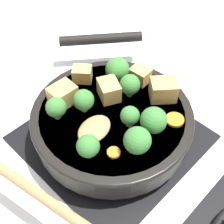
% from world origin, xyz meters
% --- Properties ---
extents(ground_plane, '(2.40, 2.40, 0.00)m').
position_xyz_m(ground_plane, '(0.00, 0.00, 0.00)').
color(ground_plane, white).
extents(front_burner_grate, '(0.31, 0.31, 0.03)m').
position_xyz_m(front_burner_grate, '(0.00, 0.00, 0.01)').
color(front_burner_grate, black).
rests_on(front_burner_grate, ground_plane).
extents(skillet_pan, '(0.39, 0.41, 0.05)m').
position_xyz_m(skillet_pan, '(-0.00, -0.00, 0.06)').
color(skillet_pan, black).
rests_on(skillet_pan, front_burner_grate).
extents(wooden_spoon, '(0.21, 0.22, 0.02)m').
position_xyz_m(wooden_spoon, '(0.13, 0.02, 0.09)').
color(wooden_spoon, '#A87A4C').
rests_on(wooden_spoon, skillet_pan).
extents(tofu_cube_center_large, '(0.06, 0.06, 0.04)m').
position_xyz_m(tofu_cube_center_large, '(-0.09, 0.04, 0.10)').
color(tofu_cube_center_large, tan).
rests_on(tofu_cube_center_large, skillet_pan).
extents(tofu_cube_near_handle, '(0.05, 0.05, 0.04)m').
position_xyz_m(tofu_cube_near_handle, '(-0.02, -0.03, 0.10)').
color(tofu_cube_near_handle, tan).
rests_on(tofu_cube_near_handle, skillet_pan).
extents(tofu_cube_east_chunk, '(0.03, 0.04, 0.03)m').
position_xyz_m(tofu_cube_east_chunk, '(-0.10, -0.02, 0.09)').
color(tofu_cube_east_chunk, tan).
rests_on(tofu_cube_east_chunk, skillet_pan).
extents(tofu_cube_west_chunk, '(0.05, 0.05, 0.03)m').
position_xyz_m(tofu_cube_west_chunk, '(-0.02, -0.10, 0.09)').
color(tofu_cube_west_chunk, tan).
rests_on(tofu_cube_west_chunk, skillet_pan).
extents(tofu_cube_back_piece, '(0.05, 0.04, 0.04)m').
position_xyz_m(tofu_cube_back_piece, '(0.05, -0.08, 0.10)').
color(tofu_cube_back_piece, tan).
rests_on(tofu_cube_back_piece, skillet_pan).
extents(broccoli_floret_near_spoon, '(0.03, 0.03, 0.04)m').
position_xyz_m(broccoli_floret_near_spoon, '(-0.00, 0.04, 0.10)').
color(broccoli_floret_near_spoon, '#709956').
rests_on(broccoli_floret_near_spoon, skillet_pan).
extents(broccoli_floret_center_top, '(0.05, 0.05, 0.05)m').
position_xyz_m(broccoli_floret_center_top, '(-0.02, 0.08, 0.11)').
color(broccoli_floret_center_top, '#709956').
rests_on(broccoli_floret_center_top, skillet_pan).
extents(broccoli_floret_east_rim, '(0.04, 0.04, 0.05)m').
position_xyz_m(broccoli_floret_east_rim, '(0.03, 0.09, 0.11)').
color(broccoli_floret_east_rim, '#709956').
rests_on(broccoli_floret_east_rim, skillet_pan).
extents(broccoli_floret_west_rim, '(0.04, 0.04, 0.04)m').
position_xyz_m(broccoli_floret_west_rim, '(0.08, -0.06, 0.10)').
color(broccoli_floret_west_rim, '#709956').
rests_on(broccoli_floret_west_rim, skillet_pan).
extents(broccoli_floret_north_edge, '(0.04, 0.04, 0.05)m').
position_xyz_m(broccoli_floret_north_edge, '(-0.05, -0.01, 0.10)').
color(broccoli_floret_north_edge, '#709956').
rests_on(broccoli_floret_north_edge, skillet_pan).
extents(broccoli_floret_south_cluster, '(0.04, 0.04, 0.05)m').
position_xyz_m(broccoli_floret_south_cluster, '(0.03, -0.04, 0.10)').
color(broccoli_floret_south_cluster, '#709956').
rests_on(broccoli_floret_south_cluster, skillet_pan).
extents(broccoli_floret_mid_floret, '(0.04, 0.04, 0.04)m').
position_xyz_m(broccoli_floret_mid_floret, '(0.09, 0.04, 0.10)').
color(broccoli_floret_mid_floret, '#709956').
rests_on(broccoli_floret_mid_floret, skillet_pan).
extents(broccoli_floret_small_inner, '(0.05, 0.05, 0.05)m').
position_xyz_m(broccoli_floret_small_inner, '(-0.07, -0.05, 0.11)').
color(broccoli_floret_small_inner, '#709956').
rests_on(broccoli_floret_small_inner, skillet_pan).
extents(carrot_slice_orange_thin, '(0.03, 0.03, 0.01)m').
position_xyz_m(carrot_slice_orange_thin, '(-0.06, 0.09, 0.08)').
color(carrot_slice_orange_thin, orange).
rests_on(carrot_slice_orange_thin, skillet_pan).
extents(carrot_slice_near_center, '(0.02, 0.02, 0.01)m').
position_xyz_m(carrot_slice_near_center, '(0.06, 0.07, 0.08)').
color(carrot_slice_near_center, orange).
rests_on(carrot_slice_near_center, skillet_pan).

